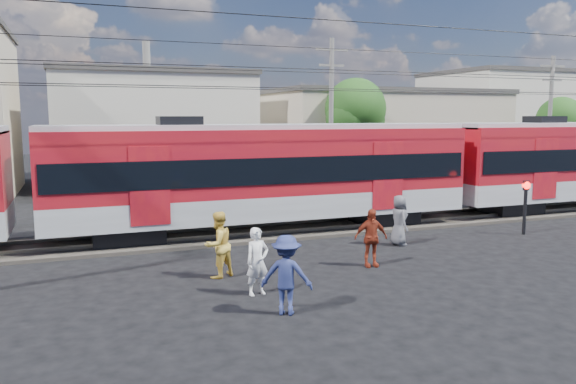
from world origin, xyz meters
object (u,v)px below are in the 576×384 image
pedestrian_c (286,275)px  car_silver (565,180)px  commuter_train (270,171)px  crossing_signal (526,197)px  pedestrian_a (257,261)px

pedestrian_c → car_silver: bearing=-119.8°
commuter_train → car_silver: bearing=14.5°
pedestrian_c → crossing_signal: size_ratio=0.88×
commuter_train → pedestrian_a: commuter_train is taller
car_silver → crossing_signal: crossing_signal is taller
car_silver → crossing_signal: (-11.74, -9.09, 0.80)m
pedestrian_a → crossing_signal: size_ratio=0.83×
car_silver → crossing_signal: size_ratio=1.80×
pedestrian_a → car_silver: pedestrian_a is taller
commuter_train → car_silver: 21.41m
commuter_train → crossing_signal: commuter_train is taller
pedestrian_a → car_silver: bearing=15.5°
pedestrian_c → crossing_signal: (11.50, 4.86, 0.52)m
commuter_train → crossing_signal: bearing=-22.8°
commuter_train → pedestrian_c: bearing=-106.7°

